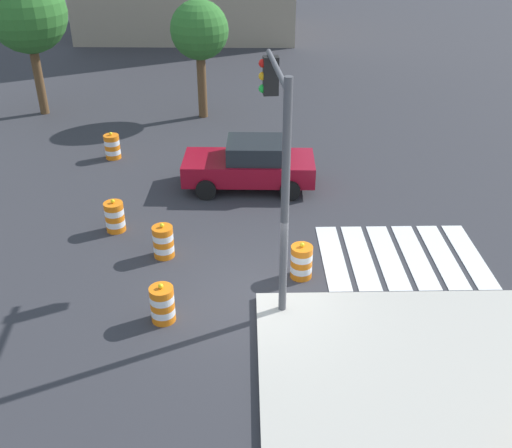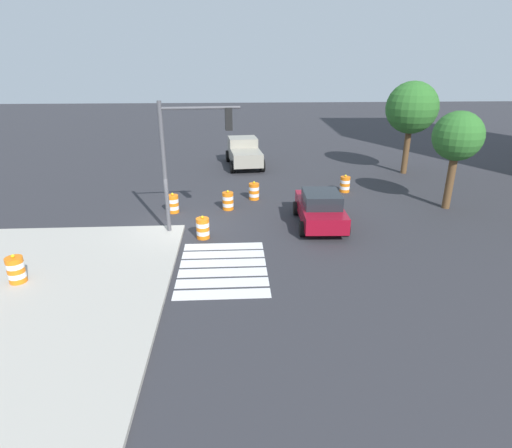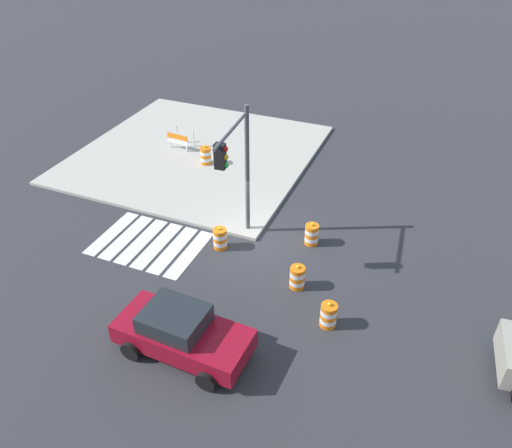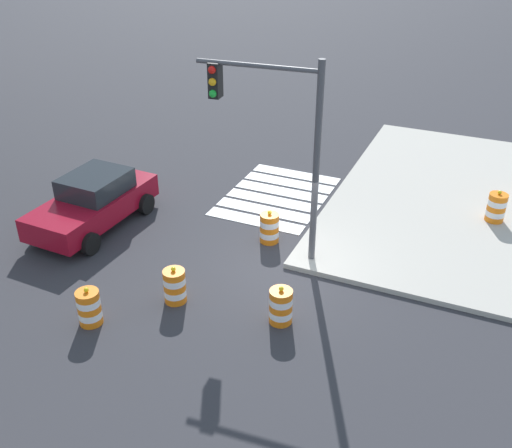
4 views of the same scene
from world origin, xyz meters
TOP-DOWN VIEW (x-y plane):
  - ground_plane at (0.00, 0.00)m, footprint 120.00×120.00m
  - crosswalk_stripes at (4.00, 1.80)m, footprint 4.35×3.20m
  - sports_car at (-0.06, 6.20)m, footprint 4.37×2.27m
  - traffic_barrel_near_corner at (-2.47, 1.96)m, footprint 0.56×0.56m
  - traffic_barrel_crosswalk_end at (1.18, 0.91)m, footprint 0.56×0.56m
  - traffic_barrel_median_near at (-2.16, -0.78)m, footprint 0.56×0.56m
  - traffic_barrel_median_far at (-4.04, 3.37)m, footprint 0.56×0.56m
  - traffic_barrel_far_curb at (-5.14, 8.69)m, footprint 0.56×0.56m
  - traffic_light_pole at (0.50, 0.53)m, footprint 0.59×3.28m
  - street_tree_streetside_near at (-2.06, 13.20)m, footprint 2.40×2.40m
  - street_tree_streetside_mid at (-9.16, 13.77)m, footprint 3.28×3.28m

SIDE VIEW (x-z plane):
  - ground_plane at x=0.00m, z-range 0.00..0.00m
  - crosswalk_stripes at x=4.00m, z-range 0.00..0.02m
  - traffic_barrel_near_corner at x=-2.47m, z-range -0.06..0.96m
  - traffic_barrel_crosswalk_end at x=1.18m, z-range -0.06..0.96m
  - traffic_barrel_median_near at x=-2.16m, z-range -0.06..0.96m
  - traffic_barrel_median_far at x=-4.04m, z-range -0.06..0.96m
  - traffic_barrel_far_curb at x=-5.14m, z-range -0.06..0.96m
  - sports_car at x=-0.06m, z-range 0.00..1.63m
  - street_tree_streetside_near at x=-2.06m, z-range 1.18..6.08m
  - traffic_light_pole at x=0.50m, z-range 1.16..6.66m
  - street_tree_streetside_mid at x=-9.16m, z-range 1.29..7.24m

